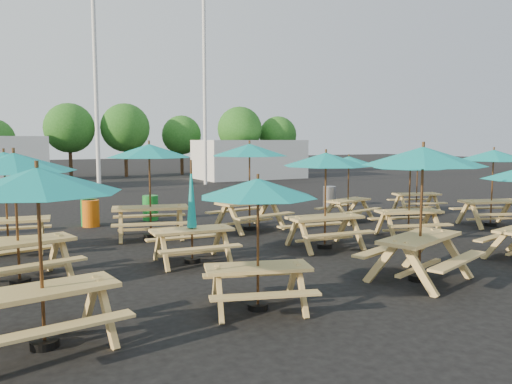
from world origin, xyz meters
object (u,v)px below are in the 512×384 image
picnic_unit_4 (192,221)px  picnic_unit_11 (349,165)px  waste_bin_1 (89,213)px  waste_bin_4 (329,197)px  picnic_unit_14 (418,163)px  waste_bin_2 (91,213)px  picnic_unit_3 (258,196)px  picnic_unit_5 (149,156)px  picnic_unit_8 (250,155)px  picnic_unit_10 (410,167)px  picnic_unit_13 (493,160)px  picnic_unit_0 (38,191)px  waste_bin_3 (150,208)px  picnic_unit_1 (14,170)px  picnic_unit_2 (4,165)px  picnic_unit_7 (326,165)px  picnic_unit_6 (423,164)px

picnic_unit_4 → picnic_unit_11: bearing=27.8°
waste_bin_1 → waste_bin_4: bearing=-0.2°
picnic_unit_14 → waste_bin_2: bearing=-174.8°
picnic_unit_3 → picnic_unit_5: (0.21, 6.32, 0.41)m
picnic_unit_4 → picnic_unit_14: picnic_unit_4 is taller
picnic_unit_8 → picnic_unit_14: size_ratio=1.11×
picnic_unit_10 → picnic_unit_13: bearing=19.2°
picnic_unit_8 → picnic_unit_14: (6.88, 0.17, -0.38)m
picnic_unit_0 → picnic_unit_13: (12.90, 3.17, 0.03)m
picnic_unit_5 → picnic_unit_13: size_ratio=1.05×
waste_bin_3 → picnic_unit_1: bearing=-125.2°
picnic_unit_0 → waste_bin_1: bearing=68.9°
waste_bin_1 → waste_bin_3: same height
picnic_unit_13 → waste_bin_3: 10.77m
picnic_unit_8 → waste_bin_1: size_ratio=3.23×
picnic_unit_0 → picnic_unit_2: bearing=84.0°
picnic_unit_8 → waste_bin_2: 5.14m
picnic_unit_10 → waste_bin_3: 8.22m
picnic_unit_3 → picnic_unit_7: picnic_unit_7 is taller
picnic_unit_6 → picnic_unit_10: bearing=28.9°
picnic_unit_11 → waste_bin_1: picnic_unit_11 is taller
picnic_unit_6 → picnic_unit_8: bearing=74.7°
picnic_unit_8 → waste_bin_2: (-3.97, 2.74, -1.78)m
picnic_unit_2 → waste_bin_4: 11.85m
picnic_unit_8 → waste_bin_2: size_ratio=3.23×
picnic_unit_3 → picnic_unit_11: bearing=60.2°
picnic_unit_11 → waste_bin_2: 8.14m
picnic_unit_4 → picnic_unit_5: (0.02, 3.06, 1.28)m
waste_bin_2 → picnic_unit_4: bearing=-79.4°
picnic_unit_13 → waste_bin_2: size_ratio=3.25×
picnic_unit_10 → waste_bin_3: size_ratio=3.02×
picnic_unit_0 → waste_bin_4: size_ratio=2.85×
waste_bin_4 → picnic_unit_10: bearing=-107.2°
picnic_unit_14 → picnic_unit_10: bearing=-120.1°
waste_bin_2 → picnic_unit_8: bearing=-34.6°
picnic_unit_6 → picnic_unit_8: size_ratio=1.08×
picnic_unit_11 → waste_bin_2: (-7.47, 2.90, -1.41)m
picnic_unit_3 → picnic_unit_10: (6.32, 3.09, 0.11)m
picnic_unit_0 → picnic_unit_7: 7.27m
picnic_unit_8 → picnic_unit_14: 6.90m
picnic_unit_11 → waste_bin_1: (-7.47, 3.09, -1.41)m
picnic_unit_0 → picnic_unit_2: size_ratio=0.97×
picnic_unit_10 → picnic_unit_13: (3.53, 0.12, 0.13)m
picnic_unit_4 → waste_bin_4: picnic_unit_4 is taller
picnic_unit_7 → picnic_unit_14: 7.21m
picnic_unit_5 → picnic_unit_8: same height
waste_bin_3 → picnic_unit_14: bearing=-18.1°
picnic_unit_4 → picnic_unit_5: size_ratio=0.80×
picnic_unit_4 → picnic_unit_2: bearing=144.1°
picnic_unit_10 → picnic_unit_14: size_ratio=1.04×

